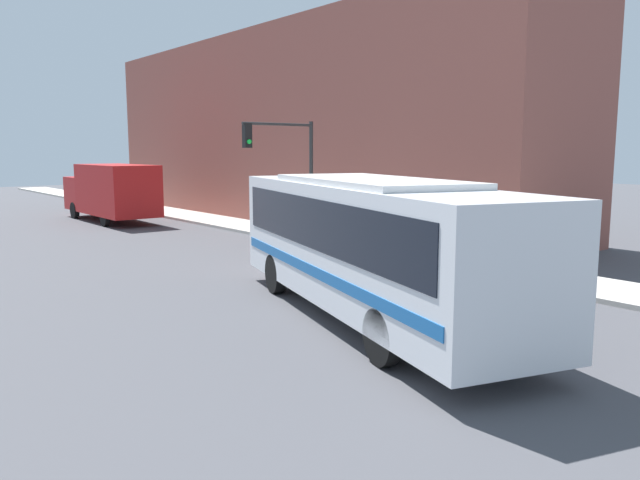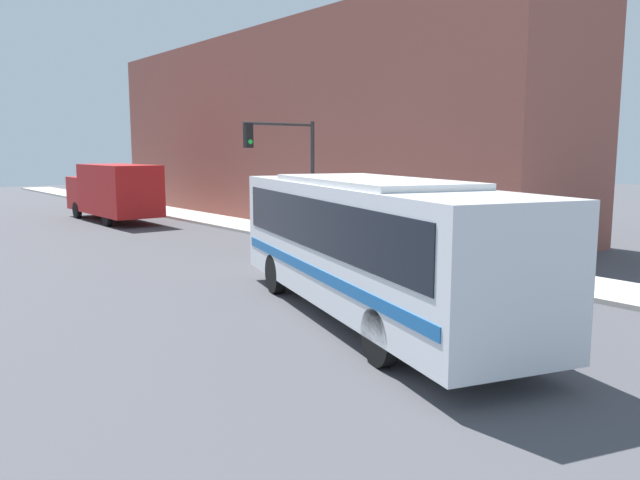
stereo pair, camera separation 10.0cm
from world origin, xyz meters
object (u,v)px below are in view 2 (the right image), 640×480
object	(u,v)px
city_bus	(368,238)
traffic_light_pole	(288,158)
delivery_truck	(113,190)
fire_hydrant	(369,239)
parking_meter	(336,222)

from	to	relation	value
city_bus	traffic_light_pole	world-z (taller)	traffic_light_pole
delivery_truck	traffic_light_pole	bearing A→B (deg)	-79.07
fire_hydrant	traffic_light_pole	xyz separation A→B (m)	(-1.04, 3.57, 2.87)
delivery_truck	fire_hydrant	world-z (taller)	delivery_truck
delivery_truck	fire_hydrant	bearing A→B (deg)	-77.88
fire_hydrant	traffic_light_pole	size ratio (longest dim) A/B	0.18
city_bus	delivery_truck	xyz separation A→B (m)	(2.52, 22.58, -0.18)
traffic_light_pole	parking_meter	distance (m)	3.13
delivery_truck	traffic_light_pole	world-z (taller)	traffic_light_pole
city_bus	delivery_truck	bearing A→B (deg)	100.25
fire_hydrant	traffic_light_pole	world-z (taller)	traffic_light_pole
traffic_light_pole	fire_hydrant	bearing A→B (deg)	-73.77
delivery_truck	parking_meter	world-z (taller)	delivery_truck
fire_hydrant	traffic_light_pole	bearing A→B (deg)	106.23
traffic_light_pole	delivery_truck	bearing A→B (deg)	100.93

